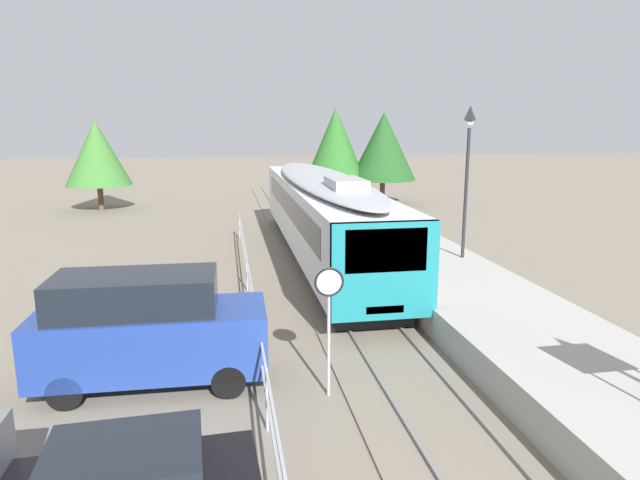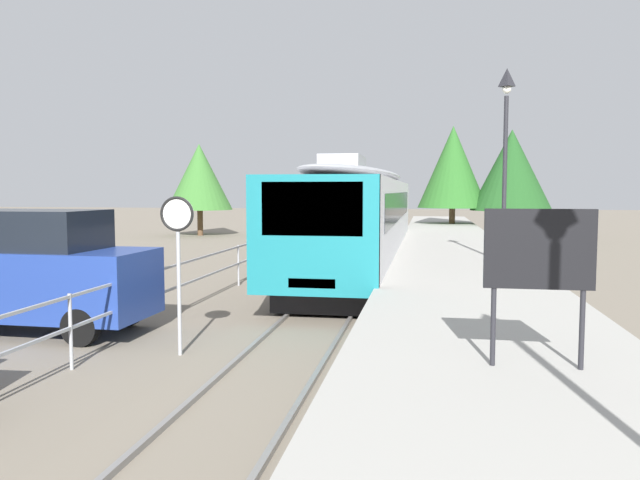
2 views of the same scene
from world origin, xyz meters
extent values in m
plane|color=slate|center=(-3.00, 22.00, 0.00)|extent=(160.00, 160.00, 0.00)
cube|color=slate|center=(0.00, 22.00, 0.03)|extent=(3.20, 60.00, 0.06)
cube|color=slate|center=(-0.72, 22.00, 0.10)|extent=(0.08, 60.00, 0.08)
cube|color=slate|center=(0.72, 22.00, 0.10)|extent=(0.08, 60.00, 0.08)
cube|color=silver|center=(0.00, 25.11, 1.96)|extent=(2.80, 19.09, 2.55)
cube|color=#19757F|center=(0.00, 15.66, 1.96)|extent=(2.80, 0.24, 2.55)
cube|color=black|center=(0.00, 15.58, 2.53)|extent=(2.13, 0.08, 1.12)
cube|color=black|center=(0.00, 25.11, 2.37)|extent=(2.82, 16.04, 0.92)
ellipsoid|color=#A8AAAF|center=(0.00, 25.11, 3.42)|extent=(2.69, 18.33, 0.44)
cube|color=#A8AAAF|center=(0.00, 20.34, 3.70)|extent=(1.10, 2.20, 0.36)
cube|color=#EAE5C6|center=(0.00, 15.59, 0.97)|extent=(1.00, 0.10, 0.20)
cube|color=black|center=(0.00, 17.96, 0.42)|extent=(2.24, 3.20, 0.55)
cube|color=black|center=(0.00, 32.26, 0.42)|extent=(2.24, 3.20, 0.55)
cube|color=#A8A59E|center=(3.25, 22.00, 0.45)|extent=(3.90, 60.00, 0.90)
cylinder|color=#232328|center=(4.46, 20.84, 3.20)|extent=(0.12, 0.12, 4.60)
pyramid|color=#232328|center=(4.46, 20.84, 6.00)|extent=(0.34, 0.34, 0.50)
sphere|color=silver|center=(4.46, 20.84, 5.68)|extent=(0.24, 0.24, 0.24)
cylinder|color=#9EA0A5|center=(-1.92, 13.16, 1.10)|extent=(0.07, 0.07, 2.20)
cylinder|color=white|center=(-1.92, 13.14, 2.50)|extent=(0.60, 0.03, 0.60)
torus|color=black|center=(-1.92, 13.12, 2.50)|extent=(0.61, 0.05, 0.61)
cube|color=#9EA0A5|center=(-3.30, 12.00, 1.20)|extent=(0.05, 36.00, 0.05)
cube|color=#9EA0A5|center=(-3.30, 12.00, 0.69)|extent=(0.05, 36.00, 0.05)
cylinder|color=#9EA0A5|center=(-3.30, 12.00, 0.62)|extent=(0.06, 0.06, 1.25)
cylinder|color=#9EA0A5|center=(-3.30, 21.00, 0.62)|extent=(0.06, 0.06, 1.25)
cylinder|color=#9EA0A5|center=(-3.30, 30.00, 0.62)|extent=(0.06, 0.06, 1.25)
cube|color=black|center=(-5.35, 9.37, 1.28)|extent=(2.08, 1.66, 0.50)
cube|color=navy|center=(-5.60, 14.32, 1.04)|extent=(4.93, 2.04, 1.35)
cube|color=black|center=(-5.90, 14.33, 2.11)|extent=(3.43, 1.78, 0.80)
cylinder|color=black|center=(-3.97, 15.15, 0.36)|extent=(0.72, 0.25, 0.72)
cylinder|color=black|center=(-4.00, 13.44, 0.36)|extent=(0.72, 0.25, 0.72)
cylinder|color=black|center=(-7.20, 15.21, 0.36)|extent=(0.72, 0.25, 0.72)
cylinder|color=black|center=(-7.23, 13.50, 0.36)|extent=(0.72, 0.25, 0.72)
cylinder|color=brown|center=(3.85, 41.27, 0.94)|extent=(0.36, 0.36, 1.87)
cone|color=#286023|center=(3.85, 41.27, 4.33)|extent=(4.17, 4.17, 4.92)
cylinder|color=brown|center=(7.18, 40.67, 0.87)|extent=(0.36, 0.36, 1.75)
cone|color=#1E4C1E|center=(7.18, 40.67, 4.11)|extent=(4.68, 4.68, 4.73)
cylinder|color=brown|center=(-12.14, 40.98, 0.84)|extent=(0.36, 0.36, 1.67)
cone|color=#38702D|center=(-12.14, 40.98, 3.79)|extent=(4.21, 4.21, 4.23)
camera|label=1|loc=(-3.92, 2.62, 5.62)|focal=30.89mm
camera|label=2|loc=(2.35, 3.04, 2.90)|focal=34.59mm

